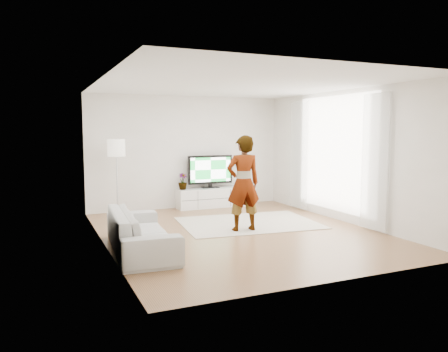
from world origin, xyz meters
name	(u,v)px	position (x,y,z in m)	size (l,w,h in m)	color
floor	(238,232)	(0.00, 0.00, 0.00)	(6.00, 6.00, 0.00)	#9B7246
ceiling	(239,84)	(0.00, 0.00, 2.80)	(6.00, 6.00, 0.00)	white
wall_left	(103,164)	(-2.50, 0.00, 1.40)	(0.02, 6.00, 2.80)	white
wall_right	(345,156)	(2.50, 0.00, 1.40)	(0.02, 6.00, 2.80)	white
wall_back	(187,152)	(0.00, 3.00, 1.40)	(5.00, 0.02, 2.80)	white
wall_front	(341,174)	(0.00, -3.00, 1.40)	(5.00, 0.02, 2.80)	white
window	(335,153)	(2.48, 0.30, 1.45)	(0.01, 2.60, 2.50)	white
curtain_near	(375,162)	(2.40, -1.00, 1.35)	(0.04, 0.70, 2.60)	white
curtain_far	(299,155)	(2.40, 1.60, 1.35)	(0.04, 0.70, 2.60)	white
media_console	(211,197)	(0.54, 2.76, 0.25)	(1.76, 0.50, 0.49)	white
television	(210,170)	(0.54, 2.79, 0.94)	(1.18, 0.23, 0.82)	black
game_console	(238,183)	(1.31, 2.76, 0.59)	(0.06, 0.15, 0.19)	white
potted_plant	(183,181)	(-0.21, 2.77, 0.70)	(0.23, 0.23, 0.40)	#3F7238
rug	(249,223)	(0.54, 0.64, 0.01)	(2.79, 2.01, 0.01)	beige
player	(243,183)	(0.13, 0.06, 0.93)	(0.67, 0.44, 1.84)	#334772
sofa	(141,231)	(-2.01, -0.55, 0.33)	(2.27, 0.89, 0.66)	#B9B9B4
floor_lamp	(116,151)	(-1.85, 2.48, 1.48)	(0.39, 0.39, 1.75)	silver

